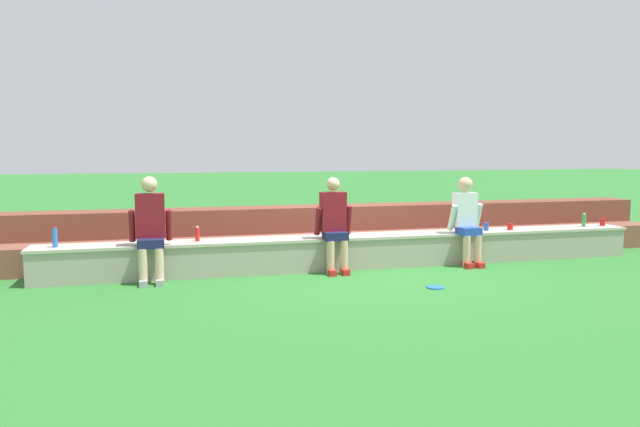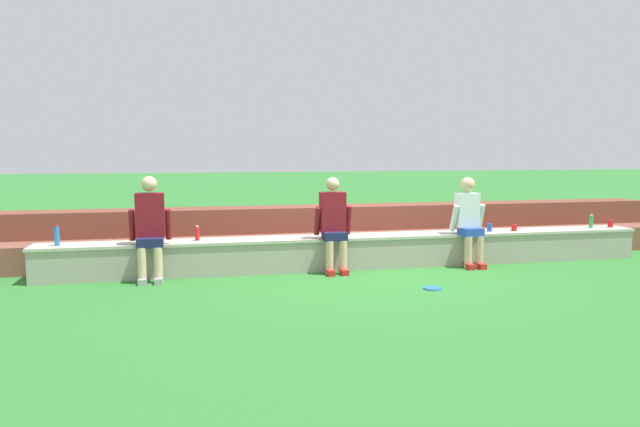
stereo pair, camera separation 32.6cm
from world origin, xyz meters
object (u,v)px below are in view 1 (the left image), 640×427
(water_bottle_near_right, at_px, (197,234))
(water_bottle_near_left, at_px, (584,220))
(frisbee, at_px, (435,287))
(water_bottle_center_gap, at_px, (55,237))
(person_left_of_center, at_px, (334,222))
(plastic_cup_right_end, at_px, (510,227))
(person_center, at_px, (467,218))
(person_far_left, at_px, (150,226))
(plastic_cup_middle, at_px, (603,222))
(plastic_cup_left_end, at_px, (486,227))

(water_bottle_near_right, distance_m, water_bottle_near_left, 6.35)
(frisbee, bearing_deg, water_bottle_center_gap, 162.22)
(person_left_of_center, bearing_deg, frisbee, -52.97)
(plastic_cup_right_end, bearing_deg, person_center, -166.59)
(person_left_of_center, xyz_separation_m, water_bottle_near_right, (-1.92, 0.28, -0.14))
(water_bottle_center_gap, bearing_deg, water_bottle_near_left, 0.25)
(person_far_left, bearing_deg, person_center, -0.10)
(plastic_cup_middle, xyz_separation_m, plastic_cup_left_end, (-2.22, -0.03, 0.00))
(water_bottle_center_gap, distance_m, plastic_cup_middle, 8.57)
(plastic_cup_middle, bearing_deg, frisbee, -157.84)
(water_bottle_center_gap, bearing_deg, person_left_of_center, -3.42)
(person_far_left, distance_m, water_bottle_near_right, 0.70)
(water_bottle_near_left, xyz_separation_m, water_bottle_center_gap, (-8.19, -0.04, 0.03))
(person_far_left, xyz_separation_m, person_center, (4.65, -0.01, -0.03))
(person_center, height_order, water_bottle_near_left, person_center)
(water_bottle_near_right, relative_size, frisbee, 0.95)
(water_bottle_near_right, xyz_separation_m, plastic_cup_middle, (6.73, -0.01, -0.04))
(person_center, relative_size, frisbee, 5.98)
(person_far_left, relative_size, water_bottle_near_left, 6.20)
(person_left_of_center, bearing_deg, person_far_left, 179.88)
(water_bottle_near_left, bearing_deg, frisbee, -155.79)
(water_bottle_near_left, bearing_deg, water_bottle_center_gap, -179.75)
(water_bottle_near_left, relative_size, plastic_cup_middle, 1.87)
(water_bottle_near_left, distance_m, water_bottle_center_gap, 8.19)
(person_far_left, height_order, person_center, person_far_left)
(person_center, bearing_deg, water_bottle_near_left, 6.47)
(plastic_cup_middle, bearing_deg, water_bottle_center_gap, -179.70)
(person_far_left, height_order, water_bottle_near_left, person_far_left)
(person_center, xyz_separation_m, plastic_cup_middle, (2.70, 0.27, -0.18))
(water_bottle_near_right, distance_m, frisbee, 3.35)
(water_bottle_near_right, bearing_deg, water_bottle_near_left, -0.21)
(water_bottle_near_left, bearing_deg, plastic_cup_middle, 1.34)
(plastic_cup_right_end, relative_size, frisbee, 0.47)
(person_left_of_center, xyz_separation_m, frisbee, (0.98, -1.29, -0.71))
(water_bottle_near_right, distance_m, plastic_cup_middle, 6.74)
(plastic_cup_right_end, distance_m, plastic_cup_left_end, 0.41)
(person_far_left, relative_size, plastic_cup_middle, 11.58)
(person_left_of_center, distance_m, plastic_cup_middle, 4.83)
(plastic_cup_middle, distance_m, plastic_cup_left_end, 2.22)
(person_center, bearing_deg, water_bottle_near_right, 175.94)
(water_bottle_center_gap, bearing_deg, plastic_cup_middle, 0.30)
(person_center, distance_m, water_bottle_near_left, 2.34)
(person_far_left, relative_size, plastic_cup_right_end, 13.34)
(water_bottle_center_gap, bearing_deg, person_center, -2.22)
(person_center, distance_m, plastic_cup_left_end, 0.57)
(person_center, distance_m, plastic_cup_right_end, 0.94)
(person_left_of_center, bearing_deg, water_bottle_near_right, 171.60)
(person_left_of_center, height_order, frisbee, person_left_of_center)
(water_bottle_near_right, xyz_separation_m, plastic_cup_right_end, (4.92, -0.07, -0.05))
(person_far_left, distance_m, plastic_cup_middle, 7.36)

